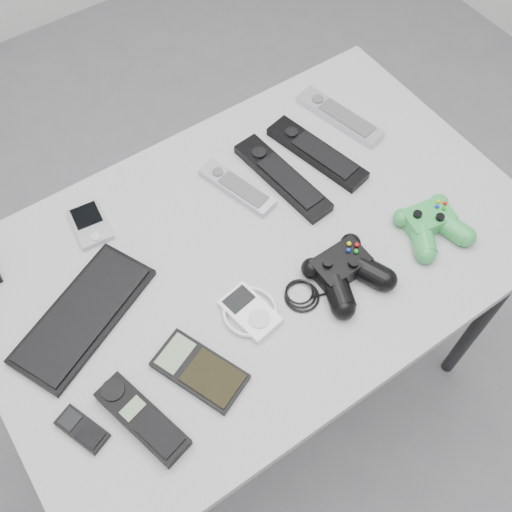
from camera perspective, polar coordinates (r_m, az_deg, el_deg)
floor at (r=1.84m, az=-1.21°, el=-9.05°), size 3.50×3.50×0.00m
desk at (r=1.21m, az=0.08°, el=-0.81°), size 1.07×0.69×0.72m
pda_keyboard at (r=1.12m, az=-16.12°, el=-5.42°), size 0.30×0.23×0.02m
pda at (r=1.22m, az=-15.51°, el=2.93°), size 0.08×0.11×0.02m
remote_silver_a at (r=1.23m, az=-1.83°, el=6.58°), size 0.09×0.18×0.02m
remote_black_a at (r=1.25m, az=2.53°, el=7.54°), size 0.08×0.25×0.03m
remote_black_b at (r=1.30m, az=5.81°, el=9.79°), size 0.11×0.25×0.02m
remote_silver_b at (r=1.37m, az=7.96°, el=13.07°), size 0.09×0.22×0.02m
mobile_phone at (r=1.05m, az=-16.24°, el=-15.54°), size 0.07×0.10×0.02m
cordless_handset at (r=1.02m, az=-10.79°, el=-14.96°), size 0.10×0.18×0.03m
calculator at (r=1.04m, az=-5.39°, el=-10.78°), size 0.13×0.18×0.02m
mp3_player at (r=1.08m, az=-0.57°, el=-5.32°), size 0.12×0.12×0.02m
controller_black at (r=1.12m, az=8.51°, el=-1.34°), size 0.25×0.16×0.05m
controller_green at (r=1.21m, az=16.39°, el=3.00°), size 0.15×0.16×0.04m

